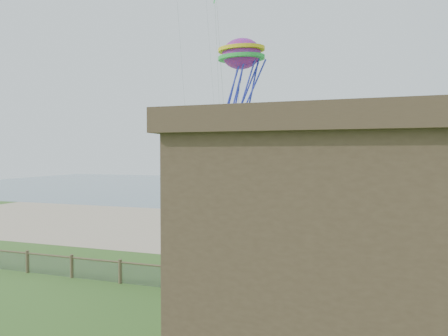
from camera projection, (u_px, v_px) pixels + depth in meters
The scene contains 5 objects.
sand_beach at pixel (252, 230), 34.84m from camera, with size 72.00×20.00×0.02m, color #C2AC8C.
ocean at pixel (308, 189), 76.63m from camera, with size 160.00×68.00×0.02m, color slate.
chainlink_fence at pixel (173, 278), 19.62m from camera, with size 36.20×0.20×1.25m, color brown, non-canonical shape.
picnic_table at pixel (300, 315), 15.47m from camera, with size 1.97×1.49×0.83m, color brown, non-canonical shape.
octopus_kite at pixel (241, 79), 24.70m from camera, with size 2.96×2.09×6.09m, color #FB274D, non-canonical shape.
Camera 1 is at (8.42, -11.67, 6.67)m, focal length 32.00 mm.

